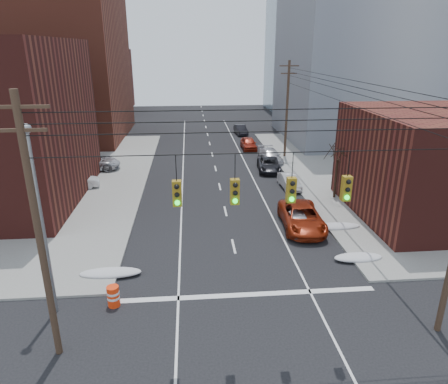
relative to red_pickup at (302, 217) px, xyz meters
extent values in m
cube|color=brown|center=(-29.20, 33.53, 14.18)|extent=(24.00, 20.00, 30.00)
cube|color=#501C18|center=(-31.20, 59.53, 5.18)|extent=(22.00, 18.00, 12.00)
cube|color=gray|center=(16.80, 29.53, 11.68)|extent=(22.00, 20.00, 25.00)
cube|color=gray|center=(18.80, 55.53, 10.18)|extent=(20.00, 18.00, 22.00)
cylinder|color=#473323|center=(-13.70, -11.47, 4.68)|extent=(0.28, 0.28, 11.00)
cube|color=#473323|center=(-13.70, -11.47, 9.58)|extent=(2.20, 0.12, 0.12)
cube|color=#473323|center=(-13.70, -11.47, 8.78)|extent=(1.80, 0.12, 0.12)
cylinder|color=#473323|center=(3.30, 19.53, 4.68)|extent=(0.28, 0.28, 11.00)
cube|color=#473323|center=(3.30, 19.53, 9.58)|extent=(2.20, 0.12, 0.12)
cube|color=#473323|center=(3.30, 19.53, 8.78)|extent=(1.80, 0.12, 0.12)
cylinder|color=black|center=(-5.20, -11.47, 7.78)|extent=(17.00, 0.04, 0.04)
cylinder|color=black|center=(-8.40, -11.47, 7.28)|extent=(0.03, 0.03, 1.00)
cube|color=olive|center=(-8.40, -11.47, 6.28)|extent=(0.35, 0.30, 1.00)
sphere|color=black|center=(-8.40, -11.64, 6.60)|extent=(0.20, 0.20, 0.20)
sphere|color=black|center=(-8.40, -11.64, 6.28)|extent=(0.20, 0.20, 0.20)
sphere|color=#0CE526|center=(-8.40, -11.64, 5.96)|extent=(0.20, 0.20, 0.20)
cylinder|color=black|center=(-6.20, -11.47, 7.28)|extent=(0.03, 0.03, 1.00)
cube|color=olive|center=(-6.20, -11.47, 6.28)|extent=(0.35, 0.30, 1.00)
sphere|color=black|center=(-6.20, -11.64, 6.60)|extent=(0.20, 0.20, 0.20)
sphere|color=black|center=(-6.20, -11.64, 6.28)|extent=(0.20, 0.20, 0.20)
sphere|color=#0CE526|center=(-6.20, -11.64, 5.96)|extent=(0.20, 0.20, 0.20)
cylinder|color=black|center=(-4.00, -11.47, 7.28)|extent=(0.03, 0.03, 1.00)
cube|color=olive|center=(-4.00, -11.47, 6.28)|extent=(0.35, 0.30, 1.00)
sphere|color=black|center=(-4.00, -11.64, 6.60)|extent=(0.20, 0.20, 0.20)
sphere|color=black|center=(-4.00, -11.64, 6.28)|extent=(0.20, 0.20, 0.20)
sphere|color=#0CE526|center=(-4.00, -11.64, 5.96)|extent=(0.20, 0.20, 0.20)
cylinder|color=black|center=(-1.80, -11.47, 7.28)|extent=(0.03, 0.03, 1.00)
cube|color=olive|center=(-1.80, -11.47, 6.28)|extent=(0.35, 0.30, 1.00)
sphere|color=black|center=(-1.80, -11.64, 6.60)|extent=(0.20, 0.20, 0.20)
sphere|color=black|center=(-1.80, -11.64, 6.28)|extent=(0.20, 0.20, 0.20)
sphere|color=#0CE526|center=(-1.80, -11.64, 5.96)|extent=(0.20, 0.20, 0.20)
cylinder|color=gray|center=(-14.70, -8.47, 3.68)|extent=(0.18, 0.18, 9.00)
sphere|color=gray|center=(-14.70, -8.47, 8.28)|extent=(0.44, 0.44, 0.44)
cylinder|color=black|center=(4.40, 5.53, 0.93)|extent=(0.20, 0.20, 3.50)
cylinder|color=black|center=(4.79, 5.64, 3.25)|extent=(0.27, 0.82, 1.19)
cylinder|color=black|center=(4.63, 6.10, 3.33)|extent=(1.17, 0.54, 1.38)
cylinder|color=black|center=(3.97, 6.27, 3.37)|extent=(1.44, 1.00, 1.48)
cylinder|color=black|center=(4.01, 5.59, 3.25)|extent=(0.17, 0.84, 1.19)
cylinder|color=black|center=(3.95, 5.11, 3.33)|extent=(0.82, 0.99, 1.40)
cylinder|color=black|center=(4.47, 4.67, 3.37)|extent=(1.74, 0.21, 1.43)
cylinder|color=black|center=(4.73, 5.30, 3.25)|extent=(0.48, 0.73, 1.20)
ellipsoid|color=silver|center=(-12.60, -5.47, -0.61)|extent=(3.50, 1.08, 0.42)
ellipsoid|color=silver|center=(2.20, -4.97, -0.61)|extent=(3.00, 1.08, 0.42)
ellipsoid|color=silver|center=(2.20, -0.47, -0.61)|extent=(4.00, 1.08, 0.42)
imported|color=maroon|center=(0.00, 0.00, 0.00)|extent=(3.08, 6.09, 1.65)
imported|color=#B8B7BD|center=(-0.40, -0.59, -0.15)|extent=(1.62, 3.96, 1.35)
imported|color=silver|center=(1.20, 8.60, -0.18)|extent=(1.53, 3.98, 1.29)
imported|color=black|center=(0.36, 14.18, -0.15)|extent=(2.67, 5.04, 1.35)
imported|color=silver|center=(1.20, 17.57, -0.09)|extent=(2.37, 5.16, 1.46)
imported|color=maroon|center=(-0.40, 23.81, -0.07)|extent=(1.79, 4.45, 1.52)
imported|color=black|center=(-0.23, 33.23, -0.13)|extent=(1.87, 4.34, 1.39)
imported|color=silver|center=(-18.29, 9.89, -0.03)|extent=(4.09, 1.95, 1.29)
imported|color=#BBBBC0|center=(-18.13, 15.71, 0.11)|extent=(5.79, 2.98, 1.56)
imported|color=silver|center=(-23.67, 13.67, -0.03)|extent=(3.87, 1.69, 1.30)
cylinder|color=#FF350D|center=(-11.92, -8.31, -0.28)|extent=(0.70, 0.70, 1.10)
cylinder|color=white|center=(-11.92, -8.31, -0.06)|extent=(0.71, 0.71, 0.13)
cylinder|color=white|center=(-11.92, -8.31, -0.33)|extent=(0.71, 0.71, 0.13)
camera|label=1|loc=(-7.85, -25.75, 11.47)|focal=32.00mm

